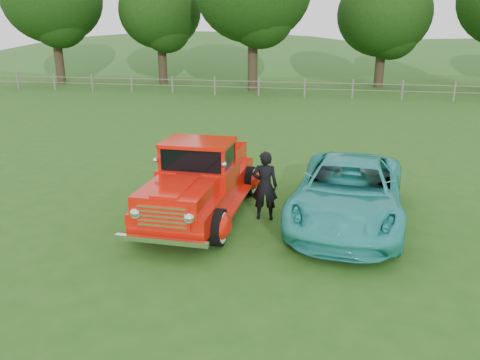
% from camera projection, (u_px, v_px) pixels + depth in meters
% --- Properties ---
extents(ground, '(140.00, 140.00, 0.00)m').
position_uv_depth(ground, '(214.00, 237.00, 9.76)').
color(ground, '#235216').
rests_on(ground, ground).
extents(distant_hills, '(116.00, 60.00, 18.00)m').
position_uv_depth(distant_hills, '(297.00, 94.00, 67.30)').
color(distant_hills, '#2B5A21').
rests_on(distant_hills, ground).
extents(fence_line, '(48.00, 0.12, 1.20)m').
position_uv_depth(fence_line, '(305.00, 88.00, 30.04)').
color(fence_line, '#696359').
rests_on(fence_line, ground).
extents(tree_mid_west, '(6.40, 6.40, 8.46)m').
position_uv_depth(tree_mid_west, '(160.00, 11.00, 36.57)').
color(tree_mid_west, '#322319').
rests_on(tree_mid_west, ground).
extents(tree_near_east, '(6.80, 6.80, 8.33)m').
position_uv_depth(tree_near_east, '(384.00, 14.00, 34.12)').
color(tree_near_east, '#322319').
rests_on(tree_near_east, ground).
extents(red_pickup, '(2.24, 4.99, 1.78)m').
position_uv_depth(red_pickup, '(200.00, 182.00, 10.74)').
color(red_pickup, black).
rests_on(red_pickup, ground).
extents(teal_sedan, '(2.68, 5.17, 1.39)m').
position_uv_depth(teal_sedan, '(348.00, 192.00, 10.39)').
color(teal_sedan, teal).
rests_on(teal_sedan, ground).
extents(man, '(0.61, 0.43, 1.59)m').
position_uv_depth(man, '(265.00, 186.00, 10.47)').
color(man, black).
rests_on(man, ground).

